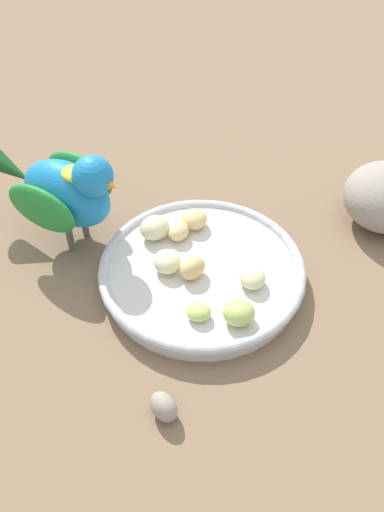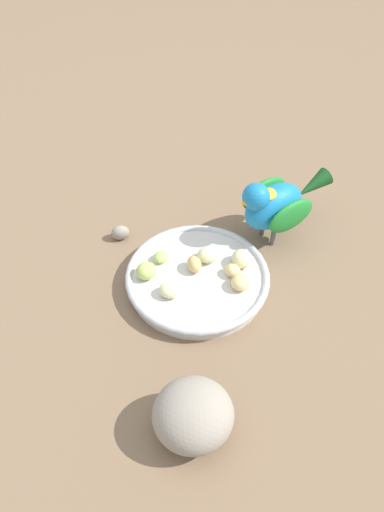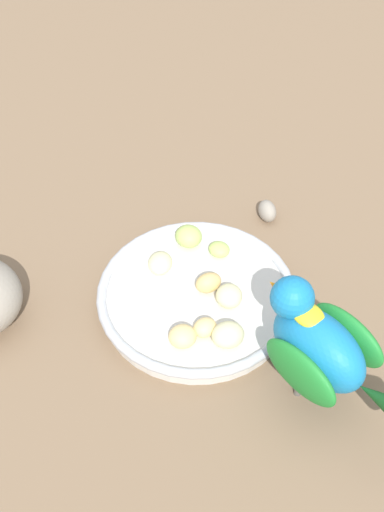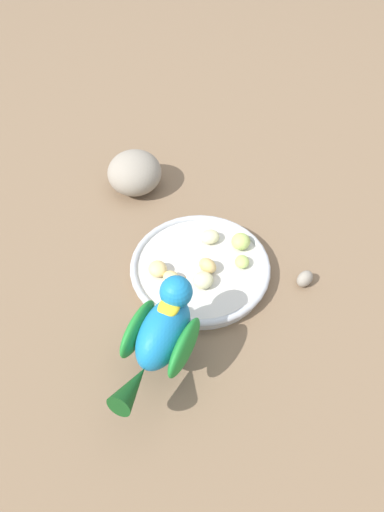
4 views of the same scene
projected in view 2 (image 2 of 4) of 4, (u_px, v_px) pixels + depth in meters
ground_plane at (175, 287)px, 0.83m from camera, size 4.00×4.00×0.00m
feeding_bowl at (198, 279)px, 0.83m from camera, size 0.23×0.23×0.03m
apple_piece_0 at (194, 264)px, 0.82m from camera, size 0.04×0.04×0.02m
apple_piece_1 at (242, 259)px, 0.83m from camera, size 0.05×0.05×0.03m
apple_piece_2 at (161, 257)px, 0.84m from camera, size 0.02×0.03×0.02m
apple_piece_3 at (170, 290)px, 0.79m from camera, size 0.04×0.04×0.02m
apple_piece_4 at (208, 255)px, 0.84m from camera, size 0.04×0.04×0.02m
apple_piece_5 at (146, 271)px, 0.81m from camera, size 0.04×0.04×0.02m
apple_piece_6 at (240, 282)px, 0.80m from camera, size 0.04×0.04×0.02m
apple_piece_7 at (233, 271)px, 0.82m from camera, size 0.03×0.03×0.02m
parrot at (276, 203)px, 0.85m from camera, size 0.11×0.18×0.13m
rock_large at (193, 415)px, 0.64m from camera, size 0.14×0.14×0.08m
pebble_0 at (120, 233)px, 0.90m from camera, size 0.04×0.04×0.03m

